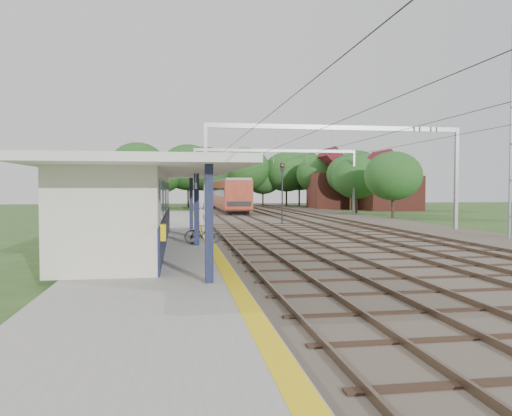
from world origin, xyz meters
TOP-DOWN VIEW (x-y plane):
  - ground at (0.00, 0.00)m, footprint 160.00×160.00m
  - ballast_bed at (4.00, 30.00)m, footprint 18.00×90.00m
  - platform at (-7.50, 14.00)m, footprint 5.00×52.00m
  - yellow_stripe at (-5.25, 14.00)m, footprint 0.45×52.00m
  - station_building at (-8.88, 7.00)m, footprint 3.41×18.00m
  - canopy at (-7.77, 6.00)m, footprint 6.40×20.00m
  - rail_tracks at (1.50, 30.00)m, footprint 11.80×88.00m
  - catenary_system at (3.39, 25.28)m, footprint 17.22×88.00m
  - tree_band at (3.84, 57.12)m, footprint 31.72×30.88m
  - house_near at (21.00, 46.00)m, footprint 7.00×6.12m
  - house_far at (16.00, 52.00)m, footprint 8.00×6.12m
  - person at (-5.62, 8.83)m, footprint 0.72×0.52m
  - bicycle at (-5.60, 6.50)m, footprint 1.77×0.79m
  - train at (-0.50, 52.85)m, footprint 2.96×36.88m
  - signal_post at (1.35, 21.79)m, footprint 0.36×0.31m

SIDE VIEW (x-z plane):
  - ground at x=0.00m, z-range 0.00..0.00m
  - ballast_bed at x=4.00m, z-range 0.00..0.10m
  - platform at x=-7.50m, z-range 0.00..0.35m
  - rail_tracks at x=1.50m, z-range 0.10..0.25m
  - yellow_stripe at x=-5.25m, z-range 0.35..0.36m
  - bicycle at x=-5.60m, z-range 0.35..1.38m
  - person at x=-5.62m, z-range 0.35..2.20m
  - station_building at x=-8.88m, z-range 0.34..3.74m
  - train at x=-0.50m, z-range 0.22..4.11m
  - house_near at x=21.00m, z-range -0.96..6.93m
  - signal_post at x=1.35m, z-range 0.75..5.60m
  - house_far at x=16.00m, z-range -1.09..7.56m
  - canopy at x=-7.77m, z-range 1.92..5.36m
  - tree_band at x=3.84m, z-range 0.51..9.33m
  - catenary_system at x=3.39m, z-range 2.01..9.01m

